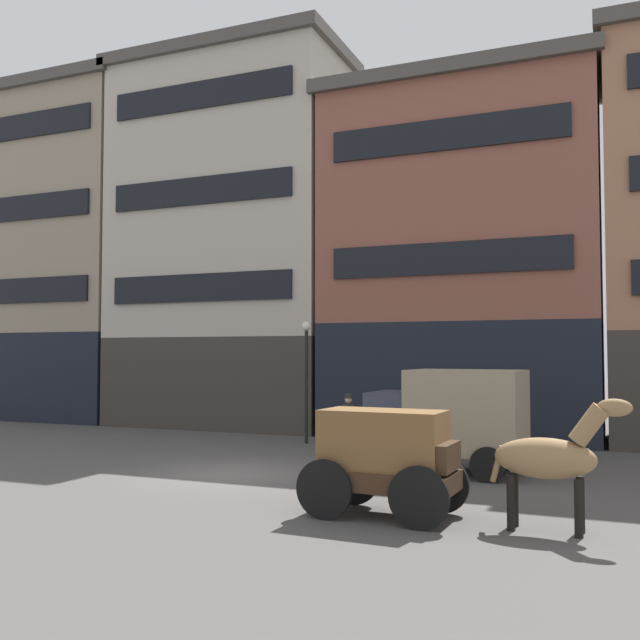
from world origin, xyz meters
name	(u,v)px	position (x,y,z in m)	size (l,w,h in m)	color
ground_plane	(229,474)	(0.00, 0.00, 0.00)	(120.00, 120.00, 0.00)	#4C4947
building_far_left	(77,252)	(-14.42, 10.56, 7.84)	(7.40, 5.56, 15.57)	black
building_center_left	(232,239)	(-6.02, 10.56, 7.92)	(10.11, 5.56, 15.74)	#38332D
building_center_right	(461,257)	(3.80, 10.56, 6.62)	(10.23, 5.56, 13.16)	black
cargo_wagon	(386,455)	(5.03, -2.90, 1.15)	(2.96, 1.62, 1.98)	#3D2819
draft_horse	(551,457)	(7.97, -2.90, 1.27)	(2.35, 0.67, 2.30)	#937047
delivery_truck_near	(444,416)	(4.95, 2.38, 1.42)	(4.45, 2.38, 2.62)	#333847
pedestrian_officer	(348,420)	(1.44, 4.76, 0.98)	(0.42, 0.42, 1.79)	#38332D
streetlamp_curbside	(306,364)	(-0.63, 6.26, 2.67)	(0.32, 0.32, 4.12)	black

